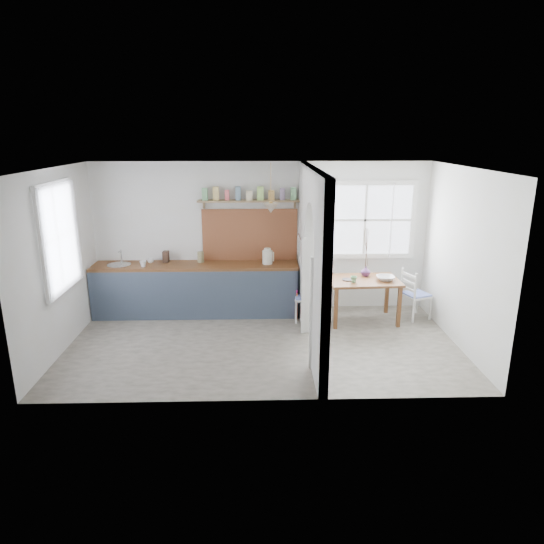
{
  "coord_description": "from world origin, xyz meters",
  "views": [
    {
      "loc": [
        -0.06,
        -6.71,
        3.06
      ],
      "look_at": [
        0.14,
        0.23,
        1.06
      ],
      "focal_mm": 32.0,
      "sensor_mm": 36.0,
      "label": 1
    }
  ],
  "objects_px": {
    "chair_right": "(416,294)",
    "vase": "(366,271)",
    "kettle": "(267,256)",
    "dining_table": "(363,300)",
    "chair_left": "(307,297)"
  },
  "relations": [
    {
      "from": "vase",
      "to": "chair_right",
      "type": "bearing_deg",
      "value": -7.31
    },
    {
      "from": "chair_left",
      "to": "vase",
      "type": "bearing_deg",
      "value": 106.22
    },
    {
      "from": "chair_left",
      "to": "kettle",
      "type": "xyz_separation_m",
      "value": [
        -0.65,
        0.35,
        0.62
      ]
    },
    {
      "from": "dining_table",
      "to": "chair_left",
      "type": "xyz_separation_m",
      "value": [
        -0.93,
        0.04,
        0.06
      ]
    },
    {
      "from": "dining_table",
      "to": "kettle",
      "type": "distance_m",
      "value": 1.77
    },
    {
      "from": "dining_table",
      "to": "vase",
      "type": "relative_size",
      "value": 6.88
    },
    {
      "from": "dining_table",
      "to": "chair_left",
      "type": "bearing_deg",
      "value": 174.77
    },
    {
      "from": "chair_right",
      "to": "vase",
      "type": "relative_size",
      "value": 5.1
    },
    {
      "from": "dining_table",
      "to": "chair_left",
      "type": "height_order",
      "value": "chair_left"
    },
    {
      "from": "kettle",
      "to": "vase",
      "type": "xyz_separation_m",
      "value": [
        1.66,
        -0.19,
        -0.23
      ]
    },
    {
      "from": "dining_table",
      "to": "kettle",
      "type": "relative_size",
      "value": 4.23
    },
    {
      "from": "dining_table",
      "to": "chair_right",
      "type": "xyz_separation_m",
      "value": [
        0.93,
        0.09,
        0.07
      ]
    },
    {
      "from": "chair_right",
      "to": "dining_table",
      "type": "bearing_deg",
      "value": 74.69
    },
    {
      "from": "chair_right",
      "to": "vase",
      "type": "distance_m",
      "value": 0.95
    },
    {
      "from": "chair_left",
      "to": "kettle",
      "type": "height_order",
      "value": "kettle"
    }
  ]
}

